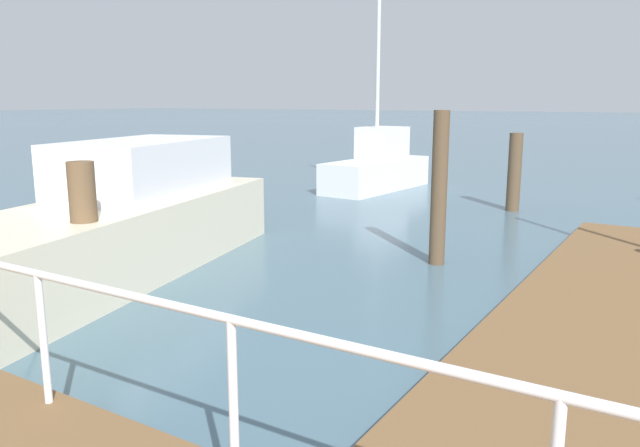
{
  "coord_description": "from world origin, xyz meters",
  "views": [
    {
      "loc": [
        -5.88,
        7.74,
        2.74
      ],
      "look_at": [
        1.98,
        12.59,
        0.9
      ],
      "focal_mm": 34.83,
      "sensor_mm": 36.0,
      "label": 1
    }
  ],
  "objects": [
    {
      "name": "dock_piling_4",
      "position": [
        -0.68,
        14.6,
        0.98
      ],
      "size": [
        0.35,
        0.35,
        1.96
      ],
      "primitive_type": "cylinder",
      "color": "brown",
      "rests_on": "ground_plane"
    },
    {
      "name": "boardwalk_railing",
      "position": [
        -3.15,
        9.11,
        1.25
      ],
      "size": [
        0.06,
        24.58,
        1.08
      ],
      "color": "white",
      "rests_on": "boardwalk"
    },
    {
      "name": "dock_piling_3",
      "position": [
        3.88,
        11.42,
        1.29
      ],
      "size": [
        0.27,
        0.27,
        2.58
      ],
      "primitive_type": "cylinder",
      "color": "brown",
      "rests_on": "ground_plane"
    },
    {
      "name": "dock_piling_1",
      "position": [
        9.78,
        11.7,
        0.97
      ],
      "size": [
        0.33,
        0.33,
        1.95
      ],
      "primitive_type": "cylinder",
      "color": "brown",
      "rests_on": "ground_plane"
    },
    {
      "name": "floating_dock",
      "position": [
        2.31,
        8.76,
        0.09
      ],
      "size": [
        11.63,
        2.0,
        0.18
      ],
      "primitive_type": "cube",
      "color": "brown",
      "rests_on": "ground_plane"
    },
    {
      "name": "moored_boat_2",
      "position": [
        11.43,
        16.32,
        0.71
      ],
      "size": [
        4.38,
        1.78,
        6.53
      ],
      "color": "white",
      "rests_on": "ground_plane"
    },
    {
      "name": "moored_boat_1",
      "position": [
        0.65,
        15.6,
        0.8
      ],
      "size": [
        7.73,
        3.86,
        2.08
      ],
      "color": "beige",
      "rests_on": "ground_plane"
    }
  ]
}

